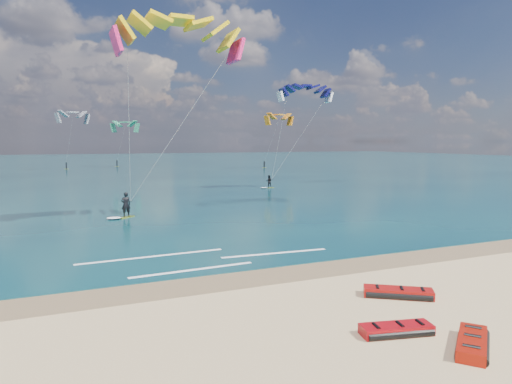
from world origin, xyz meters
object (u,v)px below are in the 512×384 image
at_px(packed_kite_left, 396,334).
at_px(packed_kite_mid, 398,297).
at_px(kitesurfer_main, 153,107).
at_px(packed_kite_right, 472,349).
at_px(kitesurfer_far, 288,130).

bearing_deg(packed_kite_left, packed_kite_mid, 61.48).
xyz_separation_m(packed_kite_mid, kitesurfer_main, (-5.17, 19.42, 8.09)).
bearing_deg(kitesurfer_main, packed_kite_right, -121.85).
relative_size(packed_kite_mid, kitesurfer_main, 0.17).
bearing_deg(kitesurfer_far, packed_kite_left, -100.92).
height_order(packed_kite_left, kitesurfer_far, kitesurfer_far).
height_order(packed_kite_right, kitesurfer_main, kitesurfer_main).
bearing_deg(kitesurfer_far, kitesurfer_main, -127.48).
relative_size(packed_kite_left, kitesurfer_main, 0.15).
relative_size(kitesurfer_main, kitesurfer_far, 1.15).
distance_m(packed_kite_left, kitesurfer_far, 42.10).
height_order(packed_kite_mid, kitesurfer_main, kitesurfer_main).
bearing_deg(packed_kite_right, packed_kite_left, 89.40).
height_order(packed_kite_left, packed_kite_mid, packed_kite_mid).
bearing_deg(kitesurfer_main, kitesurfer_far, -1.08).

